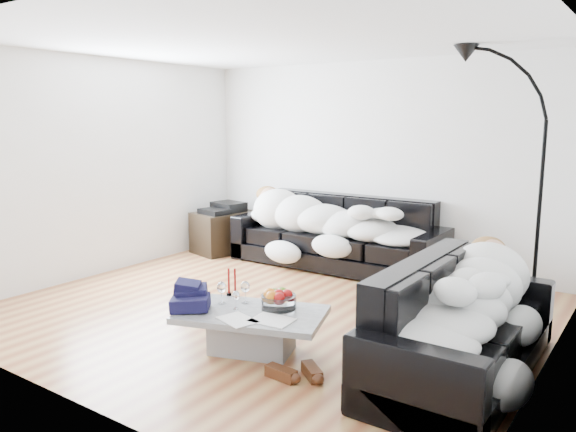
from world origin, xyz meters
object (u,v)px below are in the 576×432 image
Objects in this scene: wine_glass_c at (236,300)px; stereo at (224,207)px; sofa_back at (336,233)px; fruit_bowl at (279,298)px; sofa_right at (464,321)px; floor_lamp at (540,197)px; sleeper_right at (465,292)px; coffee_table at (252,331)px; sleeper_back at (335,217)px; av_cabinet at (225,232)px; shoes at (296,372)px; candle_right at (235,283)px; candle_left at (229,282)px; wine_glass_b at (222,293)px; wine_glass_a at (245,292)px.

stereo reaches higher than wine_glass_c.
sofa_back reaches higher than fruit_bowl.
sofa_right is 0.90× the size of floor_lamp.
sleeper_right is 4.48m from stereo.
fruit_bowl is at bearing 53.80° from coffee_table.
sleeper_back is at bearing 47.65° from sofa_right.
sofa_right is at bearing -11.53° from av_cabinet.
shoes is (1.33, -2.85, -0.60)m from sleeper_back.
sofa_right is 1.45m from fruit_bowl.
stereo reaches higher than candle_right.
coffee_table is at bearing 110.02° from sofa_right.
fruit_bowl is 1.21× the size of candle_left.
sleeper_right is at bearing 16.46° from wine_glass_b.
candle_left is at bearing -82.10° from sofa_back.
sleeper_back reaches higher than coffee_table.
coffee_table is (-1.53, -0.56, -0.47)m from sleeper_right.
shoes is 2.97m from floor_lamp.
shoes is at bearing -27.21° from av_cabinet.
candle_left reaches higher than wine_glass_a.
floor_lamp is at bearing 7.22° from stereo.
wine_glass_a is 0.42× the size of stereo.
wine_glass_b is 1.24× the size of wine_glass_c.
av_cabinet reaches higher than wine_glass_a.
sofa_back reaches higher than wine_glass_b.
fruit_bowl is 3.53m from stereo.
wine_glass_a is (-0.18, 0.14, 0.26)m from coffee_table.
sofa_back is 3.15m from sleeper_right.
sleeper_back reaches higher than wine_glass_a.
sofa_right reaches higher than shoes.
wine_glass_c is at bearing -170.13° from coffee_table.
coffee_table is at bearing -1.65° from wine_glass_b.
fruit_bowl is (-1.40, -0.37, 0.01)m from sofa_right.
sofa_right is 1.77m from wine_glass_c.
wine_glass_c is 3.06m from floor_lamp.
wine_glass_c is at bearing -178.06° from shoes.
coffee_table reaches higher than shoes.
sleeper_right reaches higher than wine_glass_b.
sleeper_back is 1.01× the size of floor_lamp.
floor_lamp is at bearing 49.93° from wine_glass_a.
candle_left reaches higher than wine_glass_b.
sofa_right is 4.88× the size of shoes.
av_cabinet is at bearing 134.59° from coffee_table.
sofa_right is 1.77× the size of coffee_table.
sofa_back is 18.11× the size of wine_glass_c.
shoes is at bearing -13.81° from wine_glass_c.
stereo is at bearing 153.99° from shoes.
stereo is (0.00, 0.00, 0.35)m from av_cabinet.
wine_glass_c is (-1.68, -0.58, -0.22)m from sleeper_right.
sleeper_right reaches higher than sofa_right.
sleeper_back reaches higher than fruit_bowl.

